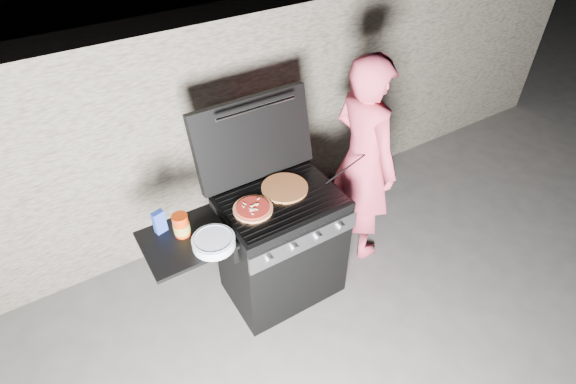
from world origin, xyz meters
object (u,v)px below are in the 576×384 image
gas_grill (251,261)px  sauce_jar (181,225)px  pizza_topped (253,208)px  person (363,161)px

gas_grill → sauce_jar: sauce_jar is taller
pizza_topped → gas_grill: bearing=-172.6°
pizza_topped → sauce_jar: (-0.46, 0.04, 0.05)m
pizza_topped → person: person is taller
gas_grill → pizza_topped: size_ratio=5.25×
gas_grill → person: size_ratio=0.79×
sauce_jar → person: bearing=2.3°
sauce_jar → person: person is taller
sauce_jar → gas_grill: bearing=-6.7°
person → pizza_topped: bearing=93.9°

